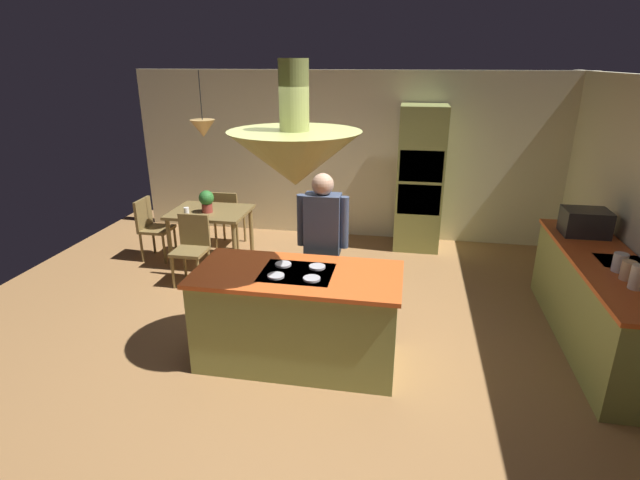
{
  "coord_description": "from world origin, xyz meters",
  "views": [
    {
      "loc": [
        0.92,
        -4.1,
        2.7
      ],
      "look_at": [
        0.1,
        0.4,
        1.0
      ],
      "focal_mm": 27.45,
      "sensor_mm": 36.0,
      "label": 1
    }
  ],
  "objects_px": {
    "dining_table": "(210,218)",
    "canister_sugar": "(628,271)",
    "kitchen_island": "(298,316)",
    "person_at_island": "(323,241)",
    "microwave_on_counter": "(585,222)",
    "chair_facing_island": "(192,244)",
    "oven_tower": "(420,179)",
    "chair_by_back_wall": "(227,215)",
    "potted_plant_on_table": "(207,200)",
    "chair_at_corner": "(151,225)",
    "canister_flour": "(637,277)",
    "cup_on_table": "(186,211)",
    "canister_tea": "(620,262)"
  },
  "relations": [
    {
      "from": "dining_table",
      "to": "canister_sugar",
      "type": "xyz_separation_m",
      "value": [
        4.54,
        -1.74,
        0.34
      ]
    },
    {
      "from": "kitchen_island",
      "to": "person_at_island",
      "type": "height_order",
      "value": "person_at_island"
    },
    {
      "from": "microwave_on_counter",
      "to": "chair_facing_island",
      "type": "bearing_deg",
      "value": -179.09
    },
    {
      "from": "oven_tower",
      "to": "chair_by_back_wall",
      "type": "height_order",
      "value": "oven_tower"
    },
    {
      "from": "oven_tower",
      "to": "canister_sugar",
      "type": "height_order",
      "value": "oven_tower"
    },
    {
      "from": "person_at_island",
      "to": "canister_sugar",
      "type": "height_order",
      "value": "person_at_island"
    },
    {
      "from": "chair_by_back_wall",
      "to": "potted_plant_on_table",
      "type": "bearing_deg",
      "value": 89.95
    },
    {
      "from": "chair_facing_island",
      "to": "oven_tower",
      "type": "bearing_deg",
      "value": 32.36
    },
    {
      "from": "chair_at_corner",
      "to": "canister_flour",
      "type": "xyz_separation_m",
      "value": [
        5.44,
        -1.92,
        0.5
      ]
    },
    {
      "from": "person_at_island",
      "to": "microwave_on_counter",
      "type": "xyz_separation_m",
      "value": [
        2.73,
        0.82,
        0.1
      ]
    },
    {
      "from": "canister_flour",
      "to": "cup_on_table",
      "type": "bearing_deg",
      "value": 160.29
    },
    {
      "from": "oven_tower",
      "to": "chair_at_corner",
      "type": "distance_m",
      "value": 3.91
    },
    {
      "from": "cup_on_table",
      "to": "chair_by_back_wall",
      "type": "bearing_deg",
      "value": 73.97
    },
    {
      "from": "potted_plant_on_table",
      "to": "canister_tea",
      "type": "distance_m",
      "value": 4.78
    },
    {
      "from": "dining_table",
      "to": "chair_by_back_wall",
      "type": "height_order",
      "value": "chair_by_back_wall"
    },
    {
      "from": "person_at_island",
      "to": "microwave_on_counter",
      "type": "distance_m",
      "value": 2.86
    },
    {
      "from": "canister_flour",
      "to": "potted_plant_on_table",
      "type": "bearing_deg",
      "value": 157.94
    },
    {
      "from": "kitchen_island",
      "to": "chair_facing_island",
      "type": "relative_size",
      "value": 2.16
    },
    {
      "from": "person_at_island",
      "to": "dining_table",
      "type": "bearing_deg",
      "value": 142.55
    },
    {
      "from": "chair_facing_island",
      "to": "canister_flour",
      "type": "height_order",
      "value": "canister_flour"
    },
    {
      "from": "kitchen_island",
      "to": "dining_table",
      "type": "distance_m",
      "value": 2.71
    },
    {
      "from": "microwave_on_counter",
      "to": "chair_by_back_wall",
      "type": "bearing_deg",
      "value": 165.31
    },
    {
      "from": "kitchen_island",
      "to": "cup_on_table",
      "type": "xyz_separation_m",
      "value": [
        -1.94,
        1.9,
        0.35
      ]
    },
    {
      "from": "person_at_island",
      "to": "canister_tea",
      "type": "height_order",
      "value": "person_at_island"
    },
    {
      "from": "canister_tea",
      "to": "microwave_on_counter",
      "type": "height_order",
      "value": "microwave_on_counter"
    },
    {
      "from": "potted_plant_on_table",
      "to": "dining_table",
      "type": "bearing_deg",
      "value": 89.55
    },
    {
      "from": "canister_flour",
      "to": "canister_sugar",
      "type": "bearing_deg",
      "value": 90.0
    },
    {
      "from": "canister_sugar",
      "to": "microwave_on_counter",
      "type": "height_order",
      "value": "microwave_on_counter"
    },
    {
      "from": "oven_tower",
      "to": "cup_on_table",
      "type": "xyz_separation_m",
      "value": [
        -3.04,
        -1.35,
        -0.25
      ]
    },
    {
      "from": "kitchen_island",
      "to": "chair_at_corner",
      "type": "xyz_separation_m",
      "value": [
        -2.6,
        2.1,
        0.05
      ]
    },
    {
      "from": "person_at_island",
      "to": "chair_facing_island",
      "type": "xyz_separation_m",
      "value": [
        -1.81,
        0.75,
        -0.44
      ]
    },
    {
      "from": "oven_tower",
      "to": "chair_by_back_wall",
      "type": "bearing_deg",
      "value": -169.64
    },
    {
      "from": "oven_tower",
      "to": "cup_on_table",
      "type": "relative_size",
      "value": 23.34
    },
    {
      "from": "kitchen_island",
      "to": "dining_table",
      "type": "relative_size",
      "value": 1.82
    },
    {
      "from": "chair_by_back_wall",
      "to": "microwave_on_counter",
      "type": "bearing_deg",
      "value": 165.31
    },
    {
      "from": "chair_by_back_wall",
      "to": "potted_plant_on_table",
      "type": "distance_m",
      "value": 0.83
    },
    {
      "from": "chair_facing_island",
      "to": "canister_flour",
      "type": "bearing_deg",
      "value": -15.82
    },
    {
      "from": "oven_tower",
      "to": "dining_table",
      "type": "distance_m",
      "value": 3.05
    },
    {
      "from": "potted_plant_on_table",
      "to": "canister_sugar",
      "type": "relative_size",
      "value": 1.76
    },
    {
      "from": "kitchen_island",
      "to": "chair_at_corner",
      "type": "height_order",
      "value": "kitchen_island"
    },
    {
      "from": "dining_table",
      "to": "canister_flour",
      "type": "height_order",
      "value": "canister_flour"
    },
    {
      "from": "canister_sugar",
      "to": "canister_tea",
      "type": "relative_size",
      "value": 1.0
    },
    {
      "from": "kitchen_island",
      "to": "chair_by_back_wall",
      "type": "bearing_deg",
      "value": 121.9
    },
    {
      "from": "canister_sugar",
      "to": "oven_tower",
      "type": "bearing_deg",
      "value": 121.14
    },
    {
      "from": "canister_flour",
      "to": "oven_tower",
      "type": "bearing_deg",
      "value": 119.62
    },
    {
      "from": "chair_by_back_wall",
      "to": "canister_sugar",
      "type": "bearing_deg",
      "value": 152.45
    },
    {
      "from": "dining_table",
      "to": "potted_plant_on_table",
      "type": "relative_size",
      "value": 3.44
    },
    {
      "from": "cup_on_table",
      "to": "chair_at_corner",
      "type": "bearing_deg",
      "value": 162.62
    },
    {
      "from": "chair_at_corner",
      "to": "oven_tower",
      "type": "bearing_deg",
      "value": -72.81
    },
    {
      "from": "potted_plant_on_table",
      "to": "chair_by_back_wall",
      "type": "bearing_deg",
      "value": 89.95
    }
  ]
}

